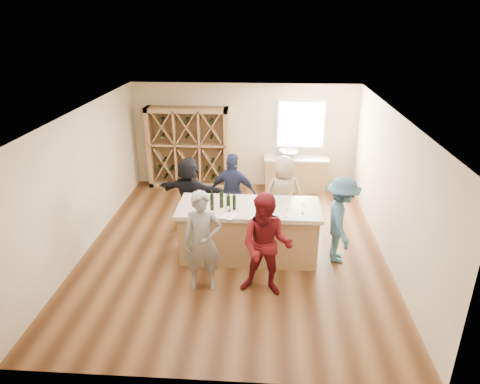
# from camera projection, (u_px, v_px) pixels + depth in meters

# --- Properties ---
(floor) EXTENTS (6.00, 7.00, 0.10)m
(floor) POSITION_uv_depth(u_px,v_px,m) (235.00, 249.00, 8.89)
(floor) COLOR #56341B
(floor) RESTS_ON ground
(ceiling) EXTENTS (6.00, 7.00, 0.10)m
(ceiling) POSITION_uv_depth(u_px,v_px,m) (234.00, 110.00, 7.76)
(ceiling) COLOR white
(ceiling) RESTS_ON ground
(wall_back) EXTENTS (6.00, 0.10, 2.80)m
(wall_back) POSITION_uv_depth(u_px,v_px,m) (244.00, 135.00, 11.58)
(wall_back) COLOR #CBB693
(wall_back) RESTS_ON ground
(wall_front) EXTENTS (6.00, 0.10, 2.80)m
(wall_front) POSITION_uv_depth(u_px,v_px,m) (211.00, 296.00, 5.06)
(wall_front) COLOR #CBB693
(wall_front) RESTS_ON ground
(wall_left) EXTENTS (0.10, 7.00, 2.80)m
(wall_left) POSITION_uv_depth(u_px,v_px,m) (82.00, 180.00, 8.51)
(wall_left) COLOR #CBB693
(wall_left) RESTS_ON ground
(wall_right) EXTENTS (0.10, 7.00, 2.80)m
(wall_right) POSITION_uv_depth(u_px,v_px,m) (394.00, 188.00, 8.14)
(wall_right) COLOR #CBB693
(wall_right) RESTS_ON ground
(window_frame) EXTENTS (1.30, 0.06, 1.30)m
(window_frame) POSITION_uv_depth(u_px,v_px,m) (301.00, 124.00, 11.28)
(window_frame) COLOR white
(window_frame) RESTS_ON wall_back
(window_pane) EXTENTS (1.18, 0.01, 1.18)m
(window_pane) POSITION_uv_depth(u_px,v_px,m) (301.00, 125.00, 11.25)
(window_pane) COLOR white
(window_pane) RESTS_ON wall_back
(wine_rack) EXTENTS (2.20, 0.45, 2.20)m
(wine_rack) POSITION_uv_depth(u_px,v_px,m) (188.00, 148.00, 11.53)
(wine_rack) COLOR olive
(wine_rack) RESTS_ON floor
(back_counter_base) EXTENTS (1.60, 0.58, 0.86)m
(back_counter_base) POSITION_uv_depth(u_px,v_px,m) (295.00, 175.00, 11.55)
(back_counter_base) COLOR olive
(back_counter_base) RESTS_ON floor
(back_counter_top) EXTENTS (1.70, 0.62, 0.06)m
(back_counter_top) POSITION_uv_depth(u_px,v_px,m) (296.00, 158.00, 11.38)
(back_counter_top) COLOR #B3A492
(back_counter_top) RESTS_ON back_counter_base
(sink) EXTENTS (0.54, 0.54, 0.19)m
(sink) POSITION_uv_depth(u_px,v_px,m) (289.00, 154.00, 11.34)
(sink) COLOR silver
(sink) RESTS_ON back_counter_top
(faucet) EXTENTS (0.02, 0.02, 0.30)m
(faucet) POSITION_uv_depth(u_px,v_px,m) (289.00, 150.00, 11.48)
(faucet) COLOR silver
(faucet) RESTS_ON back_counter_top
(tasting_counter_base) EXTENTS (2.60, 1.00, 1.00)m
(tasting_counter_base) POSITION_uv_depth(u_px,v_px,m) (249.00, 233.00, 8.37)
(tasting_counter_base) COLOR olive
(tasting_counter_base) RESTS_ON floor
(tasting_counter_top) EXTENTS (2.72, 1.12, 0.08)m
(tasting_counter_top) POSITION_uv_depth(u_px,v_px,m) (249.00, 208.00, 8.16)
(tasting_counter_top) COLOR #B3A492
(tasting_counter_top) RESTS_ON tasting_counter_base
(wine_bottle_b) EXTENTS (0.09, 0.09, 0.31)m
(wine_bottle_b) POSITION_uv_depth(u_px,v_px,m) (212.00, 202.00, 7.93)
(wine_bottle_b) COLOR black
(wine_bottle_b) RESTS_ON tasting_counter_top
(wine_bottle_c) EXTENTS (0.08, 0.08, 0.31)m
(wine_bottle_c) POSITION_uv_depth(u_px,v_px,m) (221.00, 200.00, 8.03)
(wine_bottle_c) COLOR black
(wine_bottle_c) RESTS_ON tasting_counter_top
(wine_bottle_d) EXTENTS (0.08, 0.08, 0.31)m
(wine_bottle_d) POSITION_uv_depth(u_px,v_px,m) (228.00, 204.00, 7.86)
(wine_bottle_d) COLOR black
(wine_bottle_d) RESTS_ON tasting_counter_top
(wine_bottle_e) EXTENTS (0.08, 0.08, 0.28)m
(wine_bottle_e) POSITION_uv_depth(u_px,v_px,m) (234.00, 203.00, 7.95)
(wine_bottle_e) COLOR black
(wine_bottle_e) RESTS_ON tasting_counter_top
(wine_glass_a) EXTENTS (0.08, 0.08, 0.20)m
(wine_glass_a) POSITION_uv_depth(u_px,v_px,m) (228.00, 212.00, 7.67)
(wine_glass_a) COLOR white
(wine_glass_a) RESTS_ON tasting_counter_top
(wine_glass_b) EXTENTS (0.07, 0.07, 0.16)m
(wine_glass_b) POSITION_uv_depth(u_px,v_px,m) (261.00, 212.00, 7.73)
(wine_glass_b) COLOR white
(wine_glass_b) RESTS_ON tasting_counter_top
(wine_glass_c) EXTENTS (0.07, 0.07, 0.17)m
(wine_glass_c) POSITION_uv_depth(u_px,v_px,m) (287.00, 213.00, 7.66)
(wine_glass_c) COLOR white
(wine_glass_c) RESTS_ON tasting_counter_top
(wine_glass_d) EXTENTS (0.07, 0.07, 0.16)m
(wine_glass_d) POSITION_uv_depth(u_px,v_px,m) (274.00, 206.00, 7.95)
(wine_glass_d) COLOR white
(wine_glass_d) RESTS_ON tasting_counter_top
(wine_glass_e) EXTENTS (0.08, 0.08, 0.19)m
(wine_glass_e) POSITION_uv_depth(u_px,v_px,m) (303.00, 209.00, 7.81)
(wine_glass_e) COLOR white
(wine_glass_e) RESTS_ON tasting_counter_top
(tasting_menu_a) EXTENTS (0.34, 0.38, 0.00)m
(tasting_menu_a) POSITION_uv_depth(u_px,v_px,m) (230.00, 215.00, 7.77)
(tasting_menu_a) COLOR white
(tasting_menu_a) RESTS_ON tasting_counter_top
(tasting_menu_b) EXTENTS (0.27, 0.32, 0.00)m
(tasting_menu_b) POSITION_uv_depth(u_px,v_px,m) (263.00, 215.00, 7.78)
(tasting_menu_b) COLOR white
(tasting_menu_b) RESTS_ON tasting_counter_top
(tasting_menu_c) EXTENTS (0.25, 0.32, 0.00)m
(tasting_menu_c) POSITION_uv_depth(u_px,v_px,m) (292.00, 215.00, 7.77)
(tasting_menu_c) COLOR white
(tasting_menu_c) RESTS_ON tasting_counter_top
(person_near_left) EXTENTS (0.70, 0.55, 1.81)m
(person_near_left) POSITION_uv_depth(u_px,v_px,m) (202.00, 242.00, 7.24)
(person_near_left) COLOR slate
(person_near_left) RESTS_ON floor
(person_near_right) EXTENTS (0.96, 0.63, 1.84)m
(person_near_right) POSITION_uv_depth(u_px,v_px,m) (266.00, 246.00, 7.08)
(person_near_right) COLOR #590F14
(person_near_right) RESTS_ON floor
(person_server) EXTENTS (0.52, 1.11, 1.72)m
(person_server) POSITION_uv_depth(u_px,v_px,m) (341.00, 220.00, 8.09)
(person_server) COLOR #335972
(person_server) RESTS_ON floor
(person_far_mid) EXTENTS (1.12, 0.72, 1.76)m
(person_far_mid) POSITION_uv_depth(u_px,v_px,m) (233.00, 193.00, 9.22)
(person_far_mid) COLOR #191E38
(person_far_mid) RESTS_ON floor
(person_far_right) EXTENTS (0.93, 0.70, 1.73)m
(person_far_right) POSITION_uv_depth(u_px,v_px,m) (283.00, 195.00, 9.19)
(person_far_right) COLOR gray
(person_far_right) RESTS_ON floor
(person_far_left) EXTENTS (1.60, 0.83, 1.64)m
(person_far_left) POSITION_uv_depth(u_px,v_px,m) (189.00, 193.00, 9.37)
(person_far_left) COLOR black
(person_far_left) RESTS_ON floor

